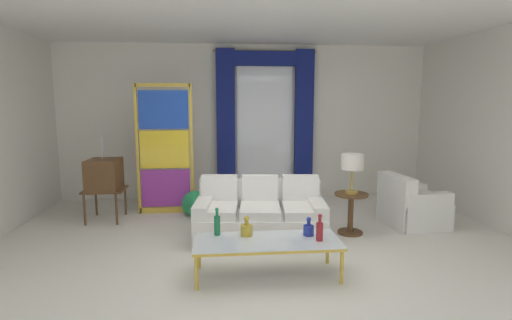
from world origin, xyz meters
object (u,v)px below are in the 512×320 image
at_px(coffee_table, 267,243).
at_px(vintage_tv, 104,176).
at_px(bottle_blue_decanter, 309,229).
at_px(bottle_amber_squat, 247,229).
at_px(round_side_table, 351,210).
at_px(stained_glass_divider, 165,152).
at_px(peacock_figurine, 195,205).
at_px(table_lamp_brass, 352,164).
at_px(armchair_white, 410,207).
at_px(couch_white_long, 260,216).
at_px(bottle_crystal_tall, 320,230).
at_px(bottle_ruby_flask, 217,224).

distance_m(coffee_table, vintage_tv, 3.30).
distance_m(bottle_blue_decanter, bottle_amber_squat, 0.70).
height_order(vintage_tv, round_side_table, vintage_tv).
relative_size(bottle_amber_squat, stained_glass_divider, 0.10).
distance_m(stained_glass_divider, peacock_figurine, 1.03).
bearing_deg(coffee_table, table_lamp_brass, 43.00).
distance_m(vintage_tv, stained_glass_divider, 1.03).
bearing_deg(coffee_table, bottle_amber_squat, 142.77).
bearing_deg(round_side_table, armchair_white, 14.96).
distance_m(couch_white_long, bottle_crystal_tall, 1.43).
bearing_deg(bottle_amber_squat, stained_glass_divider, 116.02).
height_order(bottle_ruby_flask, table_lamp_brass, table_lamp_brass).
xyz_separation_m(couch_white_long, round_side_table, (1.32, 0.04, 0.05)).
distance_m(bottle_blue_decanter, table_lamp_brass, 1.58).
height_order(armchair_white, stained_glass_divider, stained_glass_divider).
relative_size(couch_white_long, armchair_white, 2.05).
bearing_deg(bottle_crystal_tall, round_side_table, 58.93).
height_order(bottle_crystal_tall, round_side_table, bottle_crystal_tall).
xyz_separation_m(stained_glass_divider, round_side_table, (2.80, -1.35, -0.70)).
bearing_deg(bottle_crystal_tall, stained_glass_divider, 126.15).
distance_m(couch_white_long, stained_glass_divider, 2.16).
bearing_deg(vintage_tv, armchair_white, -8.81).
height_order(bottle_ruby_flask, stained_glass_divider, stained_glass_divider).
relative_size(couch_white_long, bottle_blue_decanter, 8.65).
bearing_deg(vintage_tv, peacock_figurine, -0.08).
xyz_separation_m(couch_white_long, bottle_crystal_tall, (0.51, -1.31, 0.22)).
xyz_separation_m(vintage_tv, stained_glass_divider, (0.92, 0.33, 0.33)).
xyz_separation_m(bottle_blue_decanter, stained_glass_divider, (-1.90, 2.53, 0.58)).
height_order(bottle_blue_decanter, armchair_white, armchair_white).
bearing_deg(stained_glass_divider, bottle_amber_squat, -63.98).
height_order(couch_white_long, vintage_tv, vintage_tv).
height_order(round_side_table, table_lamp_brass, table_lamp_brass).
height_order(bottle_blue_decanter, bottle_ruby_flask, bottle_ruby_flask).
distance_m(armchair_white, table_lamp_brass, 1.31).
distance_m(bottle_blue_decanter, vintage_tv, 3.58).
relative_size(coffee_table, stained_glass_divider, 0.72).
relative_size(couch_white_long, bottle_crystal_tall, 6.15).
height_order(bottle_blue_decanter, peacock_figurine, bottle_blue_decanter).
xyz_separation_m(coffee_table, bottle_crystal_tall, (0.56, -0.07, 0.15)).
relative_size(bottle_crystal_tall, vintage_tv, 0.22).
bearing_deg(peacock_figurine, vintage_tv, 179.92).
bearing_deg(peacock_figurine, couch_white_long, -47.39).
bearing_deg(bottle_blue_decanter, bottle_amber_squat, 175.29).
height_order(bottle_blue_decanter, table_lamp_brass, table_lamp_brass).
distance_m(armchair_white, peacock_figurine, 3.42).
bearing_deg(coffee_table, peacock_figurine, 111.84).
xyz_separation_m(bottle_ruby_flask, stained_glass_divider, (-0.88, 2.42, 0.52)).
distance_m(bottle_amber_squat, bottle_ruby_flask, 0.34).
bearing_deg(bottle_amber_squat, vintage_tv, 134.87).
bearing_deg(couch_white_long, peacock_figurine, 132.61).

